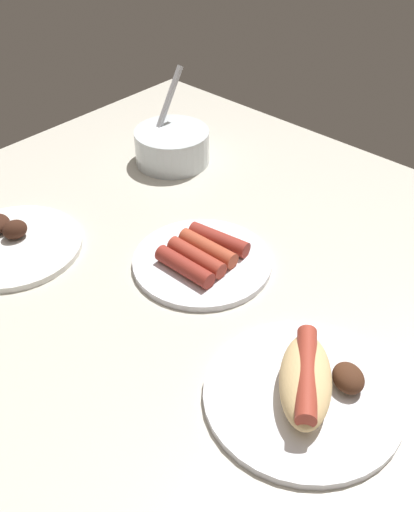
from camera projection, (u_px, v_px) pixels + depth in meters
ground_plane at (245, 286)px, 87.89cm from camera, size 120.00×90.00×3.00cm
plate_grilled_meat at (12, 243)px, 92.18cm from camera, size 20.98×20.98×3.95cm
plate_sausages at (202, 259)px, 88.66cm from camera, size 20.71×20.71×3.46cm
plate_hotdog_assembled at (306, 388)px, 69.01cm from camera, size 23.42×23.42×5.61cm
bowl_coleslaw at (172, 145)px, 111.29cm from camera, size 13.87×13.87×16.13cm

